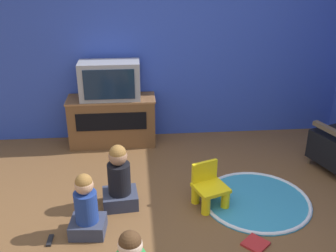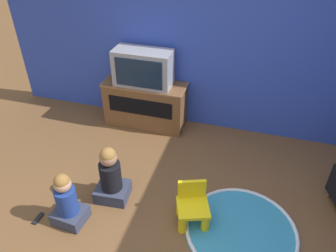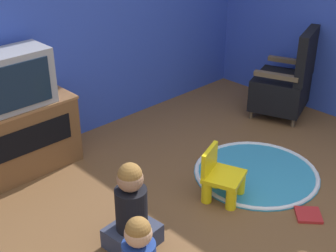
% 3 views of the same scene
% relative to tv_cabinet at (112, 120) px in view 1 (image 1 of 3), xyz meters
% --- Properties ---
extents(ground_plane, '(30.00, 30.00, 0.00)m').
position_rel_tv_cabinet_xyz_m(ground_plane, '(0.89, -1.91, -0.34)').
color(ground_plane, brown).
extents(wall_back, '(5.42, 0.12, 2.58)m').
position_rel_tv_cabinet_xyz_m(wall_back, '(0.60, 0.29, 0.95)').
color(wall_back, '#2D47B2').
rests_on(wall_back, ground_plane).
extents(tv_cabinet, '(1.16, 0.44, 0.66)m').
position_rel_tv_cabinet_xyz_m(tv_cabinet, '(0.00, 0.00, 0.00)').
color(tv_cabinet, brown).
rests_on(tv_cabinet, ground_plane).
extents(television, '(0.77, 0.36, 0.49)m').
position_rel_tv_cabinet_xyz_m(television, '(-0.00, -0.02, 0.56)').
color(television, '#939399').
rests_on(television, tv_cabinet).
extents(yellow_kid_chair, '(0.40, 0.39, 0.44)m').
position_rel_tv_cabinet_xyz_m(yellow_kid_chair, '(1.05, -1.53, -0.16)').
color(yellow_kid_chair, yellow).
rests_on(yellow_kid_chair, ground_plane).
extents(play_mat, '(1.14, 1.14, 0.04)m').
position_rel_tv_cabinet_xyz_m(play_mat, '(1.56, -1.53, -0.33)').
color(play_mat, teal).
rests_on(play_mat, ground_plane).
extents(child_watching_left, '(0.34, 0.31, 0.63)m').
position_rel_tv_cabinet_xyz_m(child_watching_left, '(-0.16, -1.89, -0.07)').
color(child_watching_left, '#33384C').
rests_on(child_watching_left, ground_plane).
extents(child_watching_center, '(0.38, 0.34, 0.69)m').
position_rel_tv_cabinet_xyz_m(child_watching_center, '(0.13, -1.47, -0.04)').
color(child_watching_center, '#33384C').
rests_on(child_watching_center, ground_plane).
extents(book, '(0.28, 0.28, 0.02)m').
position_rel_tv_cabinet_xyz_m(book, '(1.35, -2.19, -0.33)').
color(book, '#B22323').
rests_on(book, ground_plane).
extents(remote_control, '(0.05, 0.15, 0.02)m').
position_rel_tv_cabinet_xyz_m(remote_control, '(-0.50, -1.99, -0.33)').
color(remote_control, black).
rests_on(remote_control, ground_plane).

